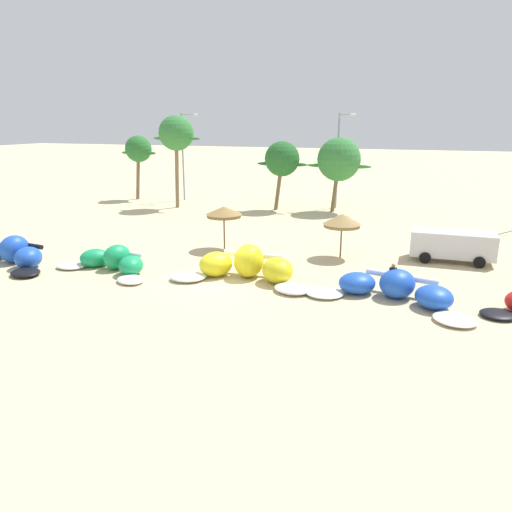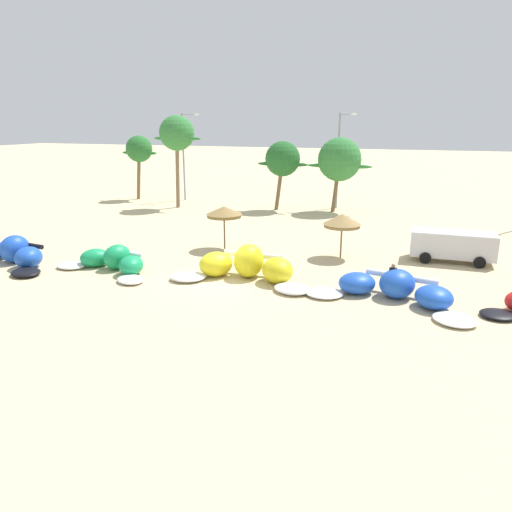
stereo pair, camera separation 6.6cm
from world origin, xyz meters
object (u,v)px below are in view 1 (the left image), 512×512
object	(u,v)px
palm_left	(176,134)
palm_leftmost	(138,150)
kite_left_of_center	(246,267)
parked_van	(450,244)
kite_center	(394,289)
person_near_kites	(392,279)
lamppost_west	(184,152)
lamppost_west_center	(339,156)
beach_umbrella_middle	(342,220)
kite_left	(113,261)
kite_far_left	(9,254)
palm_left_of_gap	(282,159)
beach_umbrella_near_van	(224,212)
palm_center_left	(339,160)

from	to	relation	value
palm_left	palm_leftmost	bearing A→B (deg)	152.53
kite_left_of_center	parked_van	size ratio (longest dim) A/B	1.68
kite_left_of_center	kite_center	world-z (taller)	kite_left_of_center
person_near_kites	lamppost_west	size ratio (longest dim) A/B	0.18
lamppost_west_center	palm_leftmost	bearing A→B (deg)	-175.90
beach_umbrella_middle	person_near_kites	size ratio (longest dim) A/B	1.72
kite_left	kite_far_left	bearing A→B (deg)	-171.96
kite_left_of_center	palm_left_of_gap	xyz separation A→B (m)	(-4.12, 20.99, 4.09)
person_near_kites	lamppost_west_center	bearing A→B (deg)	106.14
lamppost_west_center	person_near_kites	bearing A→B (deg)	-73.86
kite_center	palm_left	size ratio (longest dim) A/B	0.93
kite_left_of_center	beach_umbrella_near_van	world-z (taller)	beach_umbrella_near_van
kite_far_left	parked_van	world-z (taller)	parked_van
palm_leftmost	palm_left_of_gap	xyz separation A→B (m)	(16.32, -1.33, -0.51)
beach_umbrella_middle	lamppost_west	distance (m)	26.36
kite_left	beach_umbrella_near_van	size ratio (longest dim) A/B	2.33
kite_center	beach_umbrella_middle	xyz separation A→B (m)	(-3.68, 6.66, 1.83)
kite_center	parked_van	size ratio (longest dim) A/B	1.69
kite_center	palm_leftmost	distance (m)	36.70
kite_far_left	palm_left	xyz separation A→B (m)	(0.30, 20.95, 6.42)
parked_van	palm_center_left	world-z (taller)	palm_center_left
kite_left_of_center	palm_center_left	distance (m)	22.17
beach_umbrella_middle	palm_leftmost	size ratio (longest dim) A/B	0.41
kite_left_of_center	parked_van	distance (m)	12.84
beach_umbrella_middle	beach_umbrella_near_van	bearing A→B (deg)	-176.85
parked_van	lamppost_west_center	xyz separation A→B (m)	(-9.79, 16.47, 3.93)
beach_umbrella_near_van	parked_van	distance (m)	14.30
beach_umbrella_near_van	palm_left_of_gap	world-z (taller)	palm_left_of_gap
parked_van	kite_center	bearing A→B (deg)	-108.84
palm_left_of_gap	beach_umbrella_middle	bearing A→B (deg)	-61.28
kite_left	lamppost_west_center	world-z (taller)	lamppost_west_center
palm_leftmost	lamppost_west_center	distance (m)	21.22
kite_far_left	beach_umbrella_near_van	distance (m)	13.26
palm_left_of_gap	palm_leftmost	bearing A→B (deg)	175.33
palm_left	lamppost_west	size ratio (longest dim) A/B	0.98
kite_center	beach_umbrella_middle	bearing A→B (deg)	118.91
lamppost_west	beach_umbrella_middle	bearing A→B (deg)	-41.48
beach_umbrella_middle	palm_left_of_gap	distance (m)	17.27
lamppost_west	palm_leftmost	bearing A→B (deg)	-167.95
person_near_kites	lamppost_west_center	size ratio (longest dim) A/B	0.18
kite_left_of_center	lamppost_west_center	size ratio (longest dim) A/B	0.90
kite_center	lamppost_west	xyz separation A→B (m)	(-23.32, 24.03, 4.55)
person_near_kites	palm_left	distance (m)	29.52
palm_leftmost	kite_left	bearing A→B (deg)	-61.50
palm_center_left	beach_umbrella_near_van	bearing A→B (deg)	-106.19
kite_far_left	kite_left_of_center	world-z (taller)	kite_left_of_center
beach_umbrella_middle	palm_center_left	world-z (taller)	palm_center_left
kite_far_left	lamppost_west_center	xyz separation A→B (m)	(15.09, 25.79, 4.38)
palm_center_left	kite_left_of_center	bearing A→B (deg)	-92.88
parked_van	person_near_kites	distance (m)	7.94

